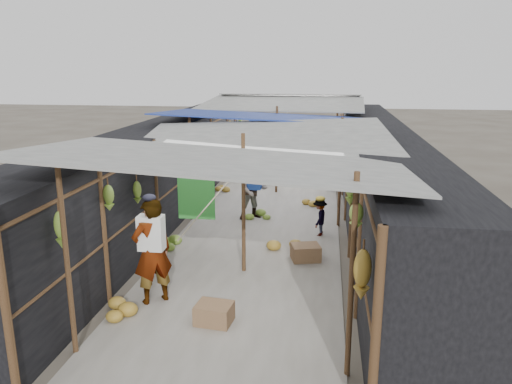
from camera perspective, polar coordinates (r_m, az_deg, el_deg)
The scene contains 14 objects.
ground at distance 6.88m, azimuth -5.70°, elevation -18.89°, with size 80.00×80.00×0.00m, color #6B6356.
aisle_slab at distance 12.73m, azimuth 1.18°, elevation -2.80°, with size 3.60×16.00×0.02m, color #9E998E.
stall_left at distance 13.03m, azimuth -10.67°, elevation 2.53°, with size 1.40×15.00×2.30m, color black.
stall_right at distance 12.42m, azimuth 13.68°, elevation 1.79°, with size 1.40×15.00×2.30m, color black.
crate_near at distance 7.67m, azimuth -4.81°, elevation -13.73°, with size 0.53×0.42×0.32m, color #8B6746.
crate_mid at distance 9.95m, azimuth 5.69°, elevation -6.94°, with size 0.54×0.44×0.33m, color #8B6746.
crate_back at distance 16.19m, azimuth 2.00°, elevation 1.39°, with size 0.42×0.35×0.27m, color #8B6746.
black_basin at distance 15.72m, azimuth 8.76°, elevation 0.64°, with size 0.57×0.57×0.17m, color black.
vendor_elderly at distance 8.15m, azimuth -11.78°, elevation -6.68°, with size 0.64×0.42×1.76m, color white.
shopper_blue at distance 12.36m, azimuth -0.33°, elevation 0.20°, with size 0.72×0.56×1.48m, color navy.
vendor_seated at distance 11.29m, azimuth 7.29°, elevation -2.93°, with size 0.56×0.32×0.87m, color #4F4945.
market_canopy at distance 12.56m, azimuth 1.53°, elevation 8.16°, with size 5.62×15.20×2.77m.
hanging_bananas at distance 12.22m, azimuth 1.20°, elevation 4.46°, with size 3.95×14.13×0.78m.
floor_bananas at distance 12.86m, azimuth -0.66°, elevation -1.95°, with size 3.80×10.29×0.35m.
Camera 1 is at (1.44, -5.58, 3.76)m, focal length 35.00 mm.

